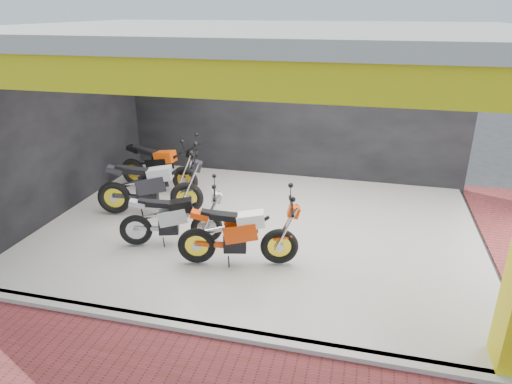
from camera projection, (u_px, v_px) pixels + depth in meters
ground at (228, 290)px, 6.90m from camera, size 80.00×80.00×0.00m
showroom_floor at (259, 229)px, 8.68m from camera, size 8.00×6.00×0.10m
showroom_ceiling at (260, 32)px, 7.35m from camera, size 8.40×6.40×0.20m
back_wall at (290, 108)px, 10.83m from camera, size 8.20×0.20×3.50m
left_wall at (57, 129)px, 8.97m from camera, size 0.20×6.20×3.50m
header_beam_front at (192, 76)px, 4.77m from camera, size 8.40×0.30×0.40m
floor_kerb at (204, 330)px, 5.97m from camera, size 8.00×0.20×0.10m
paver_front at (181, 375)px, 5.28m from camera, size 9.00×1.40×0.03m
moto_hero at (280, 230)px, 7.17m from camera, size 2.16×1.20×1.25m
moto_row_a at (186, 183)px, 8.94m from camera, size 2.36×1.33×1.36m
moto_row_b at (206, 213)px, 7.86m from camera, size 2.01×1.26×1.15m
moto_row_c at (184, 167)px, 9.92m from camera, size 2.23×1.12×1.30m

